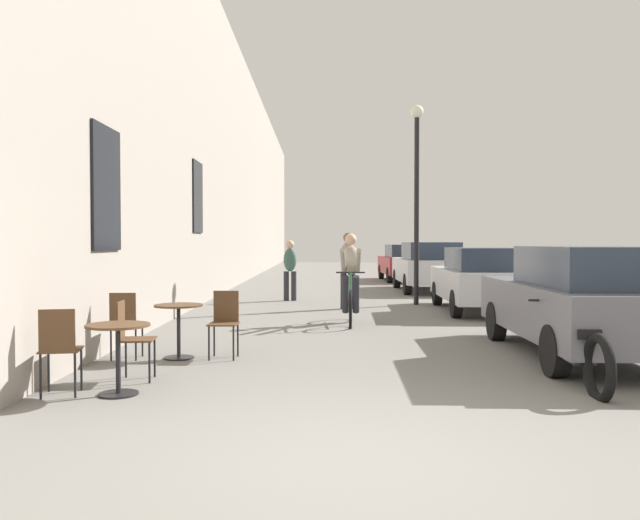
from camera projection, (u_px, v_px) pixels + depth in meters
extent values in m
plane|color=slate|center=(357.00, 462.00, 4.47)|extent=(88.00, 88.00, 0.00)
cube|color=gray|center=(211.00, 146.00, 18.35)|extent=(0.50, 68.00, 8.66)
cube|color=black|center=(108.00, 188.00, 8.70)|extent=(0.04, 1.10, 1.70)
cube|color=black|center=(199.00, 197.00, 15.18)|extent=(0.04, 1.10, 1.70)
cylinder|color=black|center=(120.00, 394.00, 6.44)|extent=(0.40, 0.40, 0.02)
cylinder|color=black|center=(119.00, 360.00, 6.43)|extent=(0.05, 0.05, 0.67)
cylinder|color=#4C331E|center=(119.00, 325.00, 6.42)|extent=(0.64, 0.64, 0.02)
cylinder|color=black|center=(156.00, 357.00, 7.29)|extent=(0.02, 0.02, 0.45)
cylinder|color=black|center=(151.00, 363.00, 6.96)|extent=(0.02, 0.02, 0.45)
cylinder|color=black|center=(127.00, 358.00, 7.26)|extent=(0.02, 0.02, 0.45)
cylinder|color=black|center=(121.00, 363.00, 6.94)|extent=(0.02, 0.02, 0.45)
cube|color=#4C331E|center=(138.00, 339.00, 7.10)|extent=(0.41, 0.41, 0.02)
cube|color=#4C331E|center=(122.00, 320.00, 7.08)|extent=(0.05, 0.34, 0.42)
cylinder|color=black|center=(50.00, 370.00, 6.57)|extent=(0.02, 0.02, 0.45)
cylinder|color=black|center=(83.00, 369.00, 6.62)|extent=(0.02, 0.02, 0.45)
cylinder|color=black|center=(42.00, 377.00, 6.25)|extent=(0.02, 0.02, 0.45)
cylinder|color=black|center=(76.00, 375.00, 6.31)|extent=(0.02, 0.02, 0.45)
cube|color=#4C331E|center=(63.00, 350.00, 6.43)|extent=(0.44, 0.44, 0.02)
cube|color=#4C331E|center=(58.00, 330.00, 6.25)|extent=(0.34, 0.08, 0.42)
cylinder|color=black|center=(180.00, 358.00, 8.45)|extent=(0.40, 0.40, 0.02)
cylinder|color=black|center=(180.00, 332.00, 8.44)|extent=(0.05, 0.05, 0.67)
cylinder|color=#4C331E|center=(180.00, 305.00, 8.43)|extent=(0.64, 0.64, 0.02)
cylinder|color=black|center=(120.00, 340.00, 8.61)|extent=(0.02, 0.02, 0.45)
cylinder|color=black|center=(144.00, 340.00, 8.61)|extent=(0.02, 0.02, 0.45)
cylinder|color=black|center=(112.00, 344.00, 8.28)|extent=(0.02, 0.02, 0.45)
cylinder|color=black|center=(137.00, 343.00, 8.29)|extent=(0.02, 0.02, 0.45)
cube|color=#4C331E|center=(128.00, 324.00, 8.44)|extent=(0.38, 0.38, 0.02)
cube|color=#4C331E|center=(124.00, 309.00, 8.25)|extent=(0.34, 0.02, 0.42)
cylinder|color=black|center=(235.00, 344.00, 8.28)|extent=(0.02, 0.02, 0.45)
cylinder|color=black|center=(210.00, 343.00, 8.29)|extent=(0.02, 0.02, 0.45)
cylinder|color=black|center=(239.00, 340.00, 8.60)|extent=(0.02, 0.02, 0.45)
cylinder|color=black|center=(215.00, 340.00, 8.61)|extent=(0.02, 0.02, 0.45)
cube|color=#4C331E|center=(225.00, 324.00, 8.44)|extent=(0.40, 0.40, 0.02)
cube|color=#4C331E|center=(227.00, 306.00, 8.61)|extent=(0.34, 0.04, 0.42)
torus|color=black|center=(352.00, 310.00, 11.42)|extent=(0.09, 0.71, 0.71)
torus|color=black|center=(352.00, 304.00, 12.47)|extent=(0.09, 0.71, 0.71)
cylinder|color=#2D6B38|center=(352.00, 290.00, 12.37)|extent=(0.05, 0.22, 0.58)
cylinder|color=#2D6B38|center=(352.00, 274.00, 11.86)|extent=(0.08, 0.83, 0.14)
cylinder|color=#2D6B38|center=(352.00, 291.00, 11.43)|extent=(0.04, 0.09, 0.67)
cylinder|color=#2D6B38|center=(352.00, 305.00, 11.97)|extent=(0.09, 1.00, 0.12)
cylinder|color=black|center=(352.00, 272.00, 11.45)|extent=(0.52, 0.06, 0.03)
ellipsoid|color=black|center=(352.00, 274.00, 12.27)|extent=(0.12, 0.24, 0.06)
ellipsoid|color=#9E9384|center=(352.00, 260.00, 12.18)|extent=(0.36, 0.37, 0.59)
sphere|color=tan|center=(352.00, 239.00, 12.13)|extent=(0.22, 0.22, 0.22)
cylinder|color=#26262D|center=(357.00, 294.00, 12.12)|extent=(0.15, 0.40, 0.75)
cylinder|color=#26262D|center=(347.00, 294.00, 12.13)|extent=(0.15, 0.40, 0.75)
cylinder|color=#9E9384|center=(359.00, 261.00, 11.78)|extent=(0.11, 0.75, 0.48)
cylinder|color=#9E9384|center=(344.00, 261.00, 11.80)|extent=(0.15, 0.75, 0.48)
cylinder|color=#26262D|center=(353.00, 290.00, 14.69)|extent=(0.14, 0.14, 0.87)
cylinder|color=#26262D|center=(345.00, 290.00, 14.72)|extent=(0.14, 0.14, 0.87)
ellipsoid|color=gray|center=(349.00, 257.00, 14.68)|extent=(0.37, 0.28, 0.69)
sphere|color=brown|center=(349.00, 237.00, 14.67)|extent=(0.22, 0.22, 0.22)
cylinder|color=#26262D|center=(295.00, 286.00, 16.77)|extent=(0.14, 0.14, 0.77)
cylinder|color=#26262D|center=(287.00, 286.00, 16.77)|extent=(0.14, 0.14, 0.77)
ellipsoid|color=#38564C|center=(291.00, 260.00, 16.75)|extent=(0.35, 0.25, 0.61)
sphere|color=tan|center=(291.00, 244.00, 16.74)|extent=(0.22, 0.22, 0.22)
cylinder|color=black|center=(418.00, 211.00, 15.58)|extent=(0.12, 0.12, 4.60)
sphere|color=silver|center=(418.00, 112.00, 15.51)|extent=(0.32, 0.32, 0.32)
cube|color=#595960|center=(581.00, 309.00, 8.61)|extent=(1.87, 4.25, 0.68)
cube|color=#283342|center=(597.00, 266.00, 8.09)|extent=(1.53, 2.31, 0.51)
cylinder|color=black|center=(497.00, 321.00, 10.03)|extent=(0.21, 0.61, 0.60)
cylinder|color=black|center=(599.00, 321.00, 9.98)|extent=(0.21, 0.61, 0.60)
cylinder|color=black|center=(557.00, 351.00, 7.26)|extent=(0.21, 0.61, 0.60)
cube|color=#B7B7BC|center=(481.00, 284.00, 14.23)|extent=(1.81, 4.06, 0.65)
cube|color=#283342|center=(486.00, 259.00, 13.74)|extent=(1.47, 2.21, 0.48)
cylinder|color=black|center=(438.00, 293.00, 15.59)|extent=(0.21, 0.58, 0.58)
cylinder|color=black|center=(500.00, 293.00, 15.53)|extent=(0.21, 0.58, 0.58)
cylinder|color=black|center=(457.00, 304.00, 12.95)|extent=(0.21, 0.58, 0.58)
cylinder|color=black|center=(532.00, 304.00, 12.89)|extent=(0.21, 0.58, 0.58)
cube|color=#B7B7BC|center=(429.00, 270.00, 20.03)|extent=(1.84, 4.35, 0.70)
cube|color=#283342|center=(431.00, 251.00, 19.49)|extent=(1.53, 2.35, 0.52)
cylinder|color=black|center=(398.00, 279.00, 21.48)|extent=(0.21, 0.63, 0.62)
cylinder|color=black|center=(446.00, 279.00, 21.46)|extent=(0.21, 0.63, 0.62)
cylinder|color=black|center=(409.00, 284.00, 18.62)|extent=(0.21, 0.63, 0.62)
cylinder|color=black|center=(464.00, 284.00, 18.60)|extent=(0.21, 0.63, 0.62)
cube|color=maroon|center=(405.00, 265.00, 25.33)|extent=(1.76, 4.10, 0.66)
cube|color=#283342|center=(407.00, 251.00, 24.83)|extent=(1.46, 2.22, 0.49)
cylinder|color=black|center=(382.00, 272.00, 26.67)|extent=(0.20, 0.59, 0.59)
cylinder|color=black|center=(419.00, 272.00, 26.70)|extent=(0.20, 0.59, 0.59)
cylinder|color=black|center=(391.00, 275.00, 23.99)|extent=(0.20, 0.59, 0.59)
cylinder|color=black|center=(431.00, 275.00, 24.02)|extent=(0.20, 0.59, 0.59)
torus|color=black|center=(553.00, 345.00, 7.73)|extent=(0.12, 0.69, 0.69)
torus|color=black|center=(600.00, 368.00, 6.28)|extent=(0.13, 0.70, 0.70)
cube|color=#333338|center=(574.00, 346.00, 7.00)|extent=(0.27, 0.77, 0.28)
ellipsoid|color=#384C84|center=(571.00, 325.00, 7.10)|extent=(0.30, 0.53, 0.24)
cube|color=black|center=(584.00, 332.00, 6.72)|extent=(0.26, 0.45, 0.10)
cylinder|color=black|center=(556.00, 300.00, 7.61)|extent=(0.62, 0.06, 0.03)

